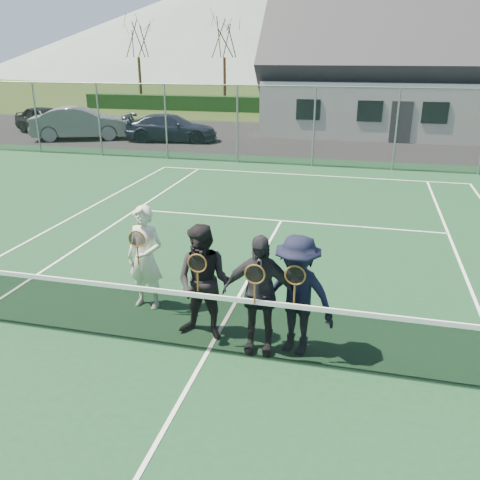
{
  "coord_description": "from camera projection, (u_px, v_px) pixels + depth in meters",
  "views": [
    {
      "loc": [
        2.02,
        -6.12,
        4.15
      ],
      "look_at": [
        0.11,
        1.5,
        1.25
      ],
      "focal_mm": 38.0,
      "sensor_mm": 36.0,
      "label": 1
    }
  ],
  "objects": [
    {
      "name": "tennis_net",
      "position": [
        207.0,
        321.0,
        7.28
      ],
      "size": [
        11.68,
        0.08,
        1.1
      ],
      "color": "slate",
      "rests_on": "ground"
    },
    {
      "name": "tree_b",
      "position": [
        224.0,
        30.0,
        37.55
      ],
      "size": [
        3.2,
        3.2,
        7.77
      ],
      "color": "#3B2115",
      "rests_on": "ground"
    },
    {
      "name": "clubhouse",
      "position": [
        413.0,
        56.0,
        27.02
      ],
      "size": [
        15.6,
        8.2,
        7.7
      ],
      "color": "silver",
      "rests_on": "ground"
    },
    {
      "name": "court_markings",
      "position": [
        208.0,
        352.0,
        7.46
      ],
      "size": [
        11.03,
        23.83,
        0.01
      ],
      "color": "white",
      "rests_on": "court_surface"
    },
    {
      "name": "tree_a",
      "position": [
        137.0,
        30.0,
        39.15
      ],
      "size": [
        3.2,
        3.2,
        7.77
      ],
      "color": "#372614",
      "rests_on": "ground"
    },
    {
      "name": "tarmac_carpark",
      "position": [
        250.0,
        137.0,
        26.58
      ],
      "size": [
        40.0,
        12.0,
        0.01
      ],
      "primitive_type": "cube",
      "color": "black",
      "rests_on": "ground"
    },
    {
      "name": "ground",
      "position": [
        327.0,
        140.0,
        25.67
      ],
      "size": [
        220.0,
        220.0,
        0.0
      ],
      "primitive_type": "plane",
      "color": "#2B4117",
      "rests_on": "ground"
    },
    {
      "name": "hill_west",
      "position": [
        231.0,
        26.0,
        96.52
      ],
      "size": [
        110.0,
        110.0,
        18.0
      ],
      "primitive_type": "cone",
      "color": "slate",
      "rests_on": "ground"
    },
    {
      "name": "car_c",
      "position": [
        171.0,
        128.0,
        25.21
      ],
      "size": [
        4.75,
        2.45,
        1.32
      ],
      "primitive_type": "imported",
      "rotation": [
        0.0,
        0.0,
        1.71
      ],
      "color": "#1C2238",
      "rests_on": "ground"
    },
    {
      "name": "player_a",
      "position": [
        145.0,
        258.0,
        8.52
      ],
      "size": [
        0.71,
        0.54,
        1.8
      ],
      "color": "beige",
      "rests_on": "court_surface"
    },
    {
      "name": "court_surface",
      "position": [
        208.0,
        352.0,
        7.46
      ],
      "size": [
        30.0,
        30.0,
        0.02
      ],
      "primitive_type": "cube",
      "color": "#14381E",
      "rests_on": "ground"
    },
    {
      "name": "hedge_row",
      "position": [
        342.0,
        107.0,
        36.4
      ],
      "size": [
        40.0,
        1.2,
        1.1
      ],
      "primitive_type": "cube",
      "color": "black",
      "rests_on": "ground"
    },
    {
      "name": "player_d",
      "position": [
        297.0,
        295.0,
        7.19
      ],
      "size": [
        1.31,
        0.99,
        1.8
      ],
      "color": "black",
      "rests_on": "court_surface"
    },
    {
      "name": "car_b",
      "position": [
        81.0,
        123.0,
        25.77
      ],
      "size": [
        5.15,
        3.46,
        1.61
      ],
      "primitive_type": "imported",
      "rotation": [
        0.0,
        0.0,
        1.97
      ],
      "color": "gray",
      "rests_on": "ground"
    },
    {
      "name": "tree_c",
      "position": [
        377.0,
        28.0,
        35.04
      ],
      "size": [
        3.2,
        3.2,
        7.77
      ],
      "color": "#342212",
      "rests_on": "ground"
    },
    {
      "name": "perimeter_fence",
      "position": [
        314.0,
        127.0,
        19.23
      ],
      "size": [
        30.07,
        0.07,
        3.02
      ],
      "color": "slate",
      "rests_on": "ground"
    },
    {
      "name": "car_a",
      "position": [
        47.0,
        120.0,
        27.62
      ],
      "size": [
        4.64,
        3.37,
        1.47
      ],
      "primitive_type": "imported",
      "rotation": [
        0.0,
        0.0,
        1.14
      ],
      "color": "black",
      "rests_on": "ground"
    },
    {
      "name": "player_b",
      "position": [
        204.0,
        283.0,
        7.58
      ],
      "size": [
        0.95,
        0.78,
        1.8
      ],
      "color": "black",
      "rests_on": "court_surface"
    },
    {
      "name": "player_c",
      "position": [
        259.0,
        294.0,
        7.22
      ],
      "size": [
        1.08,
        0.54,
        1.8
      ],
      "color": "#25242A",
      "rests_on": "court_surface"
    }
  ]
}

